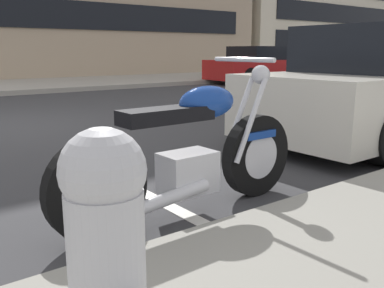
# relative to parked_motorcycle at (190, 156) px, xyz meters

# --- Properties ---
(ground_plane) EXTENTS (260.00, 260.00, 0.00)m
(ground_plane) POSITION_rel_parked_motorcycle_xyz_m (-0.04, 4.63, -0.44)
(ground_plane) COLOR #333335
(sidewalk_far_curb) EXTENTS (120.00, 5.00, 0.14)m
(sidewalk_far_curb) POSITION_rel_parked_motorcycle_xyz_m (11.96, 12.12, -0.37)
(sidewalk_far_curb) COLOR gray
(sidewalk_far_curb) RESTS_ON ground
(parking_stall_stripe) EXTENTS (0.12, 2.20, 0.01)m
(parking_stall_stripe) POSITION_rel_parked_motorcycle_xyz_m (-0.04, 0.23, -0.44)
(parking_stall_stripe) COLOR silver
(parking_stall_stripe) RESTS_ON ground
(parked_motorcycle) EXTENTS (2.11, 0.62, 1.14)m
(parked_motorcycle) POSITION_rel_parked_motorcycle_xyz_m (0.00, 0.00, 0.00)
(parked_motorcycle) COLOR black
(parked_motorcycle) RESTS_ON ground
(car_opposite_curb) EXTENTS (4.51, 2.05, 1.34)m
(car_opposite_curb) POSITION_rel_parked_motorcycle_xyz_m (10.06, 8.88, 0.19)
(car_opposite_curb) COLOR #AD1919
(car_opposite_curb) RESTS_ON ground
(fire_hydrant) EXTENTS (0.24, 0.36, 0.85)m
(fire_hydrant) POSITION_rel_parked_motorcycle_xyz_m (-1.31, -1.35, 0.15)
(fire_hydrant) COLOR #B7B7BC
(fire_hydrant) RESTS_ON sidewalk_near_curb
(townhouse_mid_block) EXTENTS (15.29, 8.58, 8.11)m
(townhouse_mid_block) POSITION_rel_parked_motorcycle_xyz_m (23.16, 18.67, 3.62)
(townhouse_mid_block) COLOR beige
(townhouse_mid_block) RESTS_ON ground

